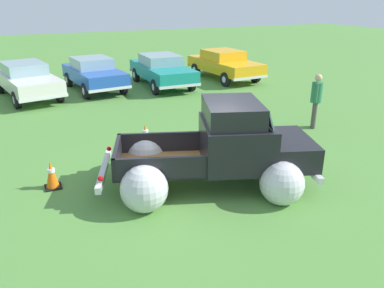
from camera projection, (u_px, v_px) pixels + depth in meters
The scene contains 9 objects.
ground_plane at pixel (206, 184), 8.66m from camera, with size 80.00×80.00×0.00m, color #548C3D.
vintage_pickup_truck at pixel (224, 153), 8.42m from camera, with size 4.99×3.81×1.96m.
show_car_0 at pixel (26, 79), 15.81m from camera, with size 2.72×4.98×1.43m.
show_car_1 at pixel (94, 73), 17.02m from camera, with size 2.34×4.37×1.43m.
show_car_2 at pixel (162, 69), 17.84m from camera, with size 1.91×4.62×1.43m.
show_car_3 at pixel (224, 63), 19.31m from camera, with size 2.28×4.62×1.43m.
spectator_0 at pixel (316, 98), 12.03m from camera, with size 0.48×0.48×1.74m.
lane_cone_0 at pixel (145, 135), 10.84m from camera, with size 0.36×0.36×0.63m.
lane_cone_1 at pixel (52, 175), 8.41m from camera, with size 0.36×0.36×0.63m.
Camera 1 is at (-3.44, -6.94, 4.00)m, focal length 35.75 mm.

